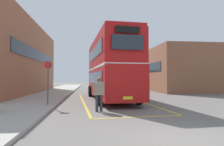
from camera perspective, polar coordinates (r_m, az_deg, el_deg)
name	(u,v)px	position (r m, az deg, el deg)	size (l,w,h in m)	color
ground_plane	(116,95)	(19.72, 1.14, -6.37)	(135.60, 135.60, 0.00)	#66605B
sidewalk_left	(52,93)	(22.29, -16.59, -5.57)	(4.00, 57.60, 0.14)	#A39E93
brick_building_left	(8,59)	(23.83, -27.26, 3.64)	(5.97, 19.47, 7.48)	#9E6647
depot_building_right	(178,70)	(30.26, 18.11, 0.71)	(9.00, 14.34, 5.61)	brown
double_decker_bus	(110,68)	(15.74, -0.56, 1.56)	(3.43, 10.39, 4.75)	black
single_deck_bus	(123,79)	(35.66, 3.10, -1.57)	(2.77, 9.01, 3.02)	black
pedestrian_boarding	(99,92)	(10.18, -3.70, -5.31)	(0.56, 0.32, 1.72)	#2D2D38
bus_stop_sign	(48,78)	(12.29, -17.66, -1.44)	(0.44, 0.11, 2.53)	#4C4C51
bay_marking_yellow	(114,103)	(13.92, 0.55, -8.39)	(5.20, 12.56, 0.01)	gold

